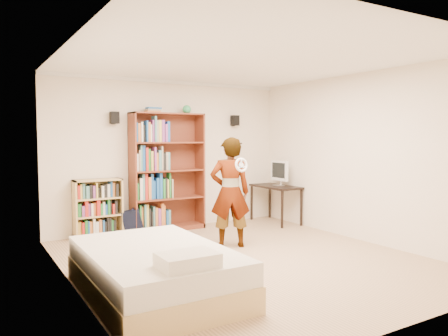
{
  "coord_description": "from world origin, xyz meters",
  "views": [
    {
      "loc": [
        -3.25,
        -4.88,
        1.67
      ],
      "look_at": [
        0.03,
        0.6,
        1.22
      ],
      "focal_mm": 35.0,
      "sensor_mm": 36.0,
      "label": 1
    }
  ],
  "objects_px": {
    "tall_bookshelf": "(168,172)",
    "daybed": "(155,265)",
    "person": "(230,192)",
    "low_bookshelf": "(98,209)",
    "computer_desk": "(276,204)"
  },
  "relations": [
    {
      "from": "daybed",
      "to": "person",
      "type": "xyz_separation_m",
      "value": [
        1.75,
        1.31,
        0.52
      ]
    },
    {
      "from": "low_bookshelf",
      "to": "computer_desk",
      "type": "relative_size",
      "value": 0.91
    },
    {
      "from": "low_bookshelf",
      "to": "person",
      "type": "bearing_deg",
      "value": -46.15
    },
    {
      "from": "daybed",
      "to": "person",
      "type": "height_order",
      "value": "person"
    },
    {
      "from": "computer_desk",
      "to": "daybed",
      "type": "distance_m",
      "value": 4.29
    },
    {
      "from": "tall_bookshelf",
      "to": "person",
      "type": "distance_m",
      "value": 1.64
    },
    {
      "from": "low_bookshelf",
      "to": "daybed",
      "type": "xyz_separation_m",
      "value": [
        -0.18,
        -2.95,
        -0.18
      ]
    },
    {
      "from": "daybed",
      "to": "person",
      "type": "distance_m",
      "value": 2.25
    },
    {
      "from": "tall_bookshelf",
      "to": "low_bookshelf",
      "type": "distance_m",
      "value": 1.36
    },
    {
      "from": "low_bookshelf",
      "to": "computer_desk",
      "type": "xyz_separation_m",
      "value": [
        3.33,
        -0.48,
        -0.12
      ]
    },
    {
      "from": "low_bookshelf",
      "to": "computer_desk",
      "type": "distance_m",
      "value": 3.37
    },
    {
      "from": "tall_bookshelf",
      "to": "daybed",
      "type": "relative_size",
      "value": 0.99
    },
    {
      "from": "computer_desk",
      "to": "person",
      "type": "height_order",
      "value": "person"
    },
    {
      "from": "tall_bookshelf",
      "to": "low_bookshelf",
      "type": "height_order",
      "value": "tall_bookshelf"
    },
    {
      "from": "daybed",
      "to": "person",
      "type": "bearing_deg",
      "value": 36.91
    }
  ]
}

